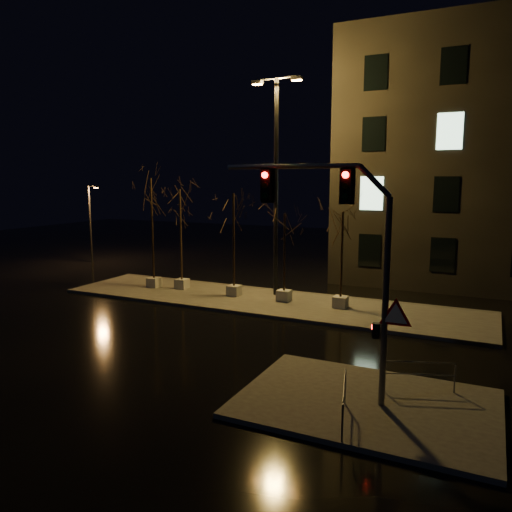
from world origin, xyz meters
The scene contains 13 objects.
ground centered at (0.00, 0.00, 0.00)m, with size 90.00×90.00×0.00m, color black.
median centered at (0.00, 6.00, 0.07)m, with size 22.00×5.00×0.15m, color #46433E.
sidewalk_corner centered at (7.50, -3.50, 0.07)m, with size 7.00×5.00×0.15m, color #46433E.
tree_0 centered at (-7.03, 6.10, 4.99)m, with size 1.80×1.80×6.38m.
tree_1 centered at (-5.35, 6.45, 4.52)m, with size 1.80×1.80×5.76m.
tree_2 centered at (-1.87, 6.20, 4.37)m, with size 1.80×1.80×5.57m.
tree_3 centered at (0.99, 6.27, 3.62)m, with size 1.80×1.80×4.58m.
tree_4 centered at (3.96, 6.21, 3.76)m, with size 1.80×1.80×4.76m.
traffic_signal_mast centered at (6.86, -3.62, 4.47)m, with size 5.38×0.40×6.57m.
streetlight_main centered at (0.02, 7.39, 6.64)m, with size 2.81×0.48×11.25m.
streetlight_far centered at (-17.14, 11.86, 3.20)m, with size 1.14×0.33×5.82m.
guard_rail_a centered at (8.71, -2.19, 0.74)m, with size 1.99×0.73×0.91m.
guard_rail_b centered at (7.24, -4.92, 0.80)m, with size 0.55×2.07×1.01m.
Camera 1 is at (10.39, -16.74, 6.31)m, focal length 35.00 mm.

